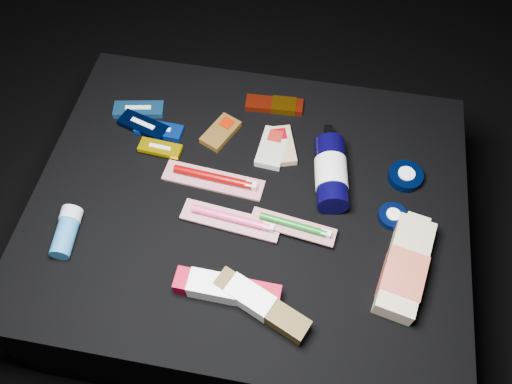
% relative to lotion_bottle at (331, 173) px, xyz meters
% --- Properties ---
extents(ground, '(3.00, 3.00, 0.00)m').
position_rel_lotion_bottle_xyz_m(ground, '(-0.17, -0.08, -0.44)').
color(ground, black).
rests_on(ground, ground).
extents(cloth_table, '(0.98, 0.78, 0.40)m').
position_rel_lotion_bottle_xyz_m(cloth_table, '(-0.17, -0.08, -0.24)').
color(cloth_table, black).
rests_on(cloth_table, ground).
extents(luna_bar_0, '(0.13, 0.07, 0.02)m').
position_rel_lotion_bottle_xyz_m(luna_bar_0, '(-0.50, 0.13, -0.03)').
color(luna_bar_0, '#1D5790').
rests_on(luna_bar_0, cloth_table).
extents(luna_bar_1, '(0.12, 0.05, 0.02)m').
position_rel_lotion_bottle_xyz_m(luna_bar_1, '(-0.43, 0.07, -0.03)').
color(luna_bar_1, '#0A36AF').
rests_on(luna_bar_1, cloth_table).
extents(luna_bar_2, '(0.13, 0.08, 0.02)m').
position_rel_lotion_bottle_xyz_m(luna_bar_2, '(-0.47, 0.07, -0.02)').
color(luna_bar_2, black).
rests_on(luna_bar_2, cloth_table).
extents(luna_bar_3, '(0.10, 0.05, 0.01)m').
position_rel_lotion_bottle_xyz_m(luna_bar_3, '(-0.41, 0.01, -0.02)').
color(luna_bar_3, '#DEB700').
rests_on(luna_bar_3, cloth_table).
extents(clif_bar_0, '(0.09, 0.12, 0.02)m').
position_rel_lotion_bottle_xyz_m(clif_bar_0, '(-0.28, 0.09, -0.03)').
color(clif_bar_0, '#4D3210').
rests_on(clif_bar_0, cloth_table).
extents(clif_bar_1, '(0.07, 0.12, 0.02)m').
position_rel_lotion_bottle_xyz_m(clif_bar_1, '(-0.14, 0.07, -0.03)').
color(clif_bar_1, '#A1A09B').
rests_on(clif_bar_1, cloth_table).
extents(clif_bar_2, '(0.09, 0.12, 0.02)m').
position_rel_lotion_bottle_xyz_m(clif_bar_2, '(-0.13, 0.08, -0.03)').
color(clif_bar_2, '#9E825A').
rests_on(clif_bar_2, cloth_table).
extents(power_bar, '(0.15, 0.05, 0.02)m').
position_rel_lotion_bottle_xyz_m(power_bar, '(-0.15, 0.20, -0.03)').
color(power_bar, maroon).
rests_on(power_bar, cloth_table).
extents(lotion_bottle, '(0.10, 0.23, 0.07)m').
position_rel_lotion_bottle_xyz_m(lotion_bottle, '(0.00, 0.00, 0.00)').
color(lotion_bottle, black).
rests_on(lotion_bottle, cloth_table).
extents(cream_tin_upper, '(0.08, 0.08, 0.02)m').
position_rel_lotion_bottle_xyz_m(cream_tin_upper, '(0.17, 0.04, -0.02)').
color(cream_tin_upper, black).
rests_on(cream_tin_upper, cloth_table).
extents(cream_tin_lower, '(0.06, 0.06, 0.02)m').
position_rel_lotion_bottle_xyz_m(cream_tin_lower, '(0.15, -0.07, -0.03)').
color(cream_tin_lower, black).
rests_on(cream_tin_lower, cloth_table).
extents(bodywash_bottle, '(0.12, 0.24, 0.05)m').
position_rel_lotion_bottle_xyz_m(bodywash_bottle, '(0.17, -0.20, -0.01)').
color(bodywash_bottle, '#C5AD8C').
rests_on(bodywash_bottle, cloth_table).
extents(deodorant_stick, '(0.06, 0.11, 0.05)m').
position_rel_lotion_bottle_xyz_m(deodorant_stick, '(-0.54, -0.24, -0.01)').
color(deodorant_stick, '#215C8C').
rests_on(deodorant_stick, cloth_table).
extents(toothbrush_pack_0, '(0.24, 0.07, 0.03)m').
position_rel_lotion_bottle_xyz_m(toothbrush_pack_0, '(-0.26, -0.05, -0.03)').
color(toothbrush_pack_0, '#A9A19E').
rests_on(toothbrush_pack_0, cloth_table).
extents(toothbrush_pack_1, '(0.22, 0.07, 0.02)m').
position_rel_lotion_bottle_xyz_m(toothbrush_pack_1, '(-0.20, -0.15, -0.02)').
color(toothbrush_pack_1, beige).
rests_on(toothbrush_pack_1, cloth_table).
extents(toothbrush_pack_2, '(0.19, 0.07, 0.02)m').
position_rel_lotion_bottle_xyz_m(toothbrush_pack_2, '(-0.06, -0.14, -0.01)').
color(toothbrush_pack_2, '#AEA5A2').
rests_on(toothbrush_pack_2, cloth_table).
extents(toothpaste_carton_red, '(0.21, 0.05, 0.04)m').
position_rel_lotion_bottle_xyz_m(toothpaste_carton_red, '(-0.19, -0.31, -0.02)').
color(toothpaste_carton_red, maroon).
rests_on(toothpaste_carton_red, cloth_table).
extents(toothpaste_carton_green, '(0.20, 0.12, 0.04)m').
position_rel_lotion_bottle_xyz_m(toothpaste_carton_green, '(-0.11, -0.32, -0.01)').
color(toothpaste_carton_green, '#3F3112').
rests_on(toothpaste_carton_green, cloth_table).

